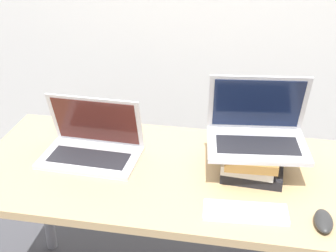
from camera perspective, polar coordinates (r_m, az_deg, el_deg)
desk at (r=1.77m, az=-0.42°, el=-7.60°), size 1.40×0.68×0.72m
laptop_left at (r=1.80m, az=-9.23°, el=-2.33°), size 0.37×0.24×0.24m
book_stack at (r=1.72m, az=10.16°, el=-3.88°), size 0.22×0.28×0.11m
laptop_on_books at (r=1.68m, az=10.80°, el=-0.60°), size 0.37×0.29×0.25m
wireless_keyboard at (r=1.53m, az=9.43°, el=-10.32°), size 0.27×0.12×0.01m
mouse at (r=1.53m, az=18.43°, el=-10.93°), size 0.06×0.11×0.03m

